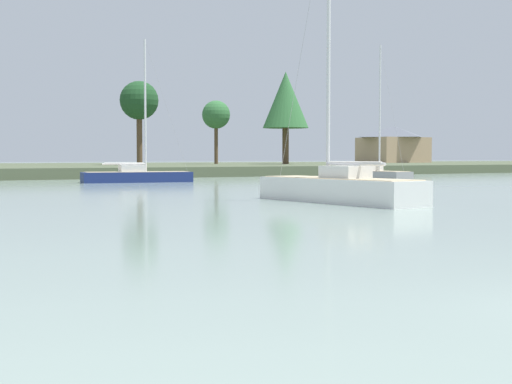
{
  "coord_description": "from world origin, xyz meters",
  "views": [
    {
      "loc": [
        -9.89,
        -6.18,
        2.22
      ],
      "look_at": [
        5.55,
        22.55,
        0.59
      ],
      "focal_mm": 50.44,
      "sensor_mm": 36.0,
      "label": 1
    }
  ],
  "objects_px": {
    "sailboat_white": "(338,195)",
    "sailboat_grey": "(375,177)",
    "sailboat_navy": "(137,179)",
    "mooring_buoy_yellow": "(359,188)"
  },
  "relations": [
    {
      "from": "sailboat_grey",
      "to": "mooring_buoy_yellow",
      "type": "height_order",
      "value": "sailboat_grey"
    },
    {
      "from": "mooring_buoy_yellow",
      "to": "sailboat_white",
      "type": "bearing_deg",
      "value": -130.23
    },
    {
      "from": "sailboat_white",
      "to": "sailboat_grey",
      "type": "distance_m",
      "value": 33.7
    },
    {
      "from": "sailboat_navy",
      "to": "mooring_buoy_yellow",
      "type": "distance_m",
      "value": 20.75
    },
    {
      "from": "sailboat_grey",
      "to": "mooring_buoy_yellow",
      "type": "xyz_separation_m",
      "value": [
        -12.34,
        -14.3,
        -0.2
      ]
    },
    {
      "from": "sailboat_white",
      "to": "mooring_buoy_yellow",
      "type": "distance_m",
      "value": 14.81
    },
    {
      "from": "mooring_buoy_yellow",
      "to": "sailboat_navy",
      "type": "bearing_deg",
      "value": 117.3
    },
    {
      "from": "sailboat_grey",
      "to": "sailboat_navy",
      "type": "relative_size",
      "value": 1.03
    },
    {
      "from": "sailboat_white",
      "to": "sailboat_grey",
      "type": "bearing_deg",
      "value": 49.45
    },
    {
      "from": "sailboat_grey",
      "to": "sailboat_navy",
      "type": "distance_m",
      "value": 22.25
    }
  ]
}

